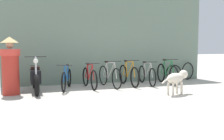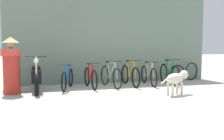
{
  "view_description": "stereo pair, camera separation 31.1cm",
  "coord_description": "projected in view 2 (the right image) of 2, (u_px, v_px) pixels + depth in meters",
  "views": [
    {
      "loc": [
        -2.96,
        -6.15,
        1.35
      ],
      "look_at": [
        -0.57,
        1.1,
        0.65
      ],
      "focal_mm": 42.0,
      "sensor_mm": 36.0,
      "label": 1
    },
    {
      "loc": [
        -2.66,
        -6.24,
        1.35
      ],
      "look_at": [
        -0.57,
        1.1,
        0.65
      ],
      "focal_mm": 42.0,
      "sensor_mm": 36.0,
      "label": 2
    }
  ],
  "objects": [
    {
      "name": "motorcycle",
      "position": [
        36.0,
        78.0,
        7.73
      ],
      "size": [
        0.58,
        1.91,
        1.07
      ],
      "rotation": [
        0.0,
        0.0,
        -1.56
      ],
      "color": "black",
      "rests_on": "ground"
    },
    {
      "name": "spare_tire_left",
      "position": [
        177.0,
        73.0,
        10.22
      ],
      "size": [
        0.6,
        0.21,
        0.62
      ],
      "rotation": [
        0.0,
        0.0,
        -0.28
      ],
      "color": "black",
      "rests_on": "ground"
    },
    {
      "name": "stray_dog",
      "position": [
        177.0,
        78.0,
        7.2
      ],
      "size": [
        1.08,
        0.58,
        0.67
      ],
      "rotation": [
        0.0,
        0.0,
        0.4
      ],
      "color": "beige",
      "rests_on": "ground"
    },
    {
      "name": "spare_tire_right",
      "position": [
        191.0,
        71.0,
        10.38
      ],
      "size": [
        0.68,
        0.24,
        0.7
      ],
      "rotation": [
        0.0,
        0.0,
        0.29
      ],
      "color": "black",
      "rests_on": "ground"
    },
    {
      "name": "bicycle_0",
      "position": [
        68.0,
        79.0,
        8.16
      ],
      "size": [
        0.61,
        1.6,
        0.8
      ],
      "rotation": [
        0.0,
        0.0,
        -1.88
      ],
      "color": "black",
      "rests_on": "ground"
    },
    {
      "name": "bicycle_4",
      "position": [
        149.0,
        75.0,
        9.1
      ],
      "size": [
        0.46,
        1.71,
        0.83
      ],
      "rotation": [
        0.0,
        0.0,
        -1.67
      ],
      "color": "black",
      "rests_on": "ground"
    },
    {
      "name": "bicycle_5",
      "position": [
        169.0,
        74.0,
        9.22
      ],
      "size": [
        0.46,
        1.78,
        0.91
      ],
      "rotation": [
        0.0,
        0.0,
        -1.68
      ],
      "color": "black",
      "rests_on": "ground"
    },
    {
      "name": "person_in_robes",
      "position": [
        11.0,
        65.0,
        7.34
      ],
      "size": [
        0.73,
        0.73,
        1.61
      ],
      "rotation": [
        0.0,
        0.0,
        3.62
      ],
      "color": "#B72D23",
      "rests_on": "ground"
    },
    {
      "name": "bicycle_3",
      "position": [
        130.0,
        75.0,
        8.88
      ],
      "size": [
        0.46,
        1.71,
        0.89
      ],
      "rotation": [
        0.0,
        0.0,
        -1.55
      ],
      "color": "black",
      "rests_on": "ground"
    },
    {
      "name": "ground_plane",
      "position": [
        144.0,
        98.0,
        6.83
      ],
      "size": [
        60.0,
        60.0,
        0.0
      ],
      "primitive_type": "plane",
      "color": "#B7B2A5"
    },
    {
      "name": "bicycle_2",
      "position": [
        111.0,
        76.0,
        8.6
      ],
      "size": [
        0.46,
        1.72,
        0.88
      ],
      "rotation": [
        0.0,
        0.0,
        -1.44
      ],
      "color": "black",
      "rests_on": "ground"
    },
    {
      "name": "shop_wall_back",
      "position": [
        112.0,
        39.0,
        9.63
      ],
      "size": [
        7.54,
        0.2,
        3.22
      ],
      "color": "slate",
      "rests_on": "ground"
    },
    {
      "name": "bicycle_1",
      "position": [
        90.0,
        78.0,
        8.4
      ],
      "size": [
        0.46,
        1.6,
        0.83
      ],
      "rotation": [
        0.0,
        0.0,
        -1.52
      ],
      "color": "black",
      "rests_on": "ground"
    }
  ]
}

